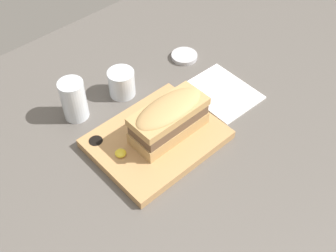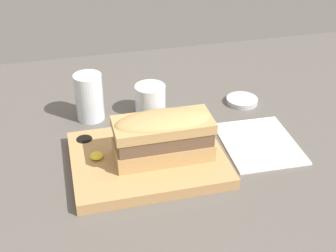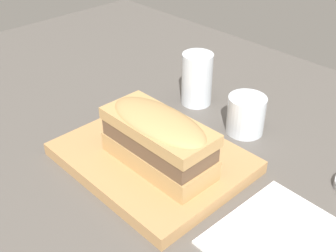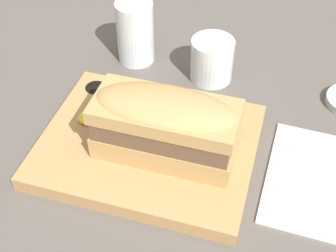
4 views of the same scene
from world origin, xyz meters
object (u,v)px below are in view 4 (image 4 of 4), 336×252
object	(u,v)px
serving_board	(148,145)
water_glass	(135,36)
wine_glass	(212,62)
napkin	(323,182)
sandwich	(165,124)

from	to	relation	value
serving_board	water_glass	xyz separation A→B (cm)	(-8.70, 19.90, 3.51)
wine_glass	napkin	world-z (taller)	wine_glass
serving_board	water_glass	size ratio (longest dim) A/B	2.72
sandwich	napkin	size ratio (longest dim) A/B	1.00
sandwich	water_glass	distance (cm)	24.26
sandwich	wine_glass	world-z (taller)	sandwich
serving_board	napkin	world-z (taller)	serving_board
water_glass	serving_board	bearing A→B (deg)	-66.40
serving_board	water_glass	world-z (taller)	water_glass
water_glass	wine_glass	world-z (taller)	water_glass
serving_board	sandwich	xyz separation A→B (cm)	(2.91, -1.25, 6.09)
napkin	water_glass	bearing A→B (deg)	149.90
wine_glass	napkin	size ratio (longest dim) A/B	0.38
serving_board	wine_glass	bearing A→B (deg)	75.84
water_glass	napkin	size ratio (longest dim) A/B	0.58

